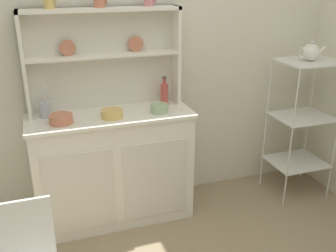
% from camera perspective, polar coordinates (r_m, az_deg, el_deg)
% --- Properties ---
extents(wall_back, '(3.84, 0.05, 2.50)m').
position_cam_1_polar(wall_back, '(2.97, -4.65, 11.13)').
color(wall_back, silver).
rests_on(wall_back, ground).
extents(hutch_cabinet, '(1.17, 0.45, 0.86)m').
position_cam_1_polar(hutch_cabinet, '(2.94, -8.06, -5.87)').
color(hutch_cabinet, white).
rests_on(hutch_cabinet, ground).
extents(hutch_shelf_unit, '(1.10, 0.18, 0.72)m').
position_cam_1_polar(hutch_shelf_unit, '(2.83, -9.61, 10.84)').
color(hutch_shelf_unit, silver).
rests_on(hutch_shelf_unit, hutch_cabinet).
extents(bakers_rack, '(0.45, 0.38, 1.15)m').
position_cam_1_polar(bakers_rack, '(3.35, 19.21, 1.73)').
color(bakers_rack, silver).
rests_on(bakers_rack, ground).
extents(cup_gold_0, '(0.08, 0.07, 0.09)m').
position_cam_1_polar(cup_gold_0, '(2.71, -17.13, 17.13)').
color(cup_gold_0, '#DBB760').
rests_on(cup_gold_0, hutch_shelf_unit).
extents(cup_terracotta_1, '(0.09, 0.07, 0.08)m').
position_cam_1_polar(cup_terracotta_1, '(2.74, -10.07, 17.67)').
color(cup_terracotta_1, '#C67556').
rests_on(cup_terracotta_1, hutch_shelf_unit).
extents(cup_rose_2, '(0.08, 0.07, 0.08)m').
position_cam_1_polar(cup_rose_2, '(2.82, -2.85, 18.04)').
color(cup_rose_2, '#D17A84').
rests_on(cup_rose_2, hutch_shelf_unit).
extents(bowl_mixing_large, '(0.16, 0.16, 0.06)m').
position_cam_1_polar(bowl_mixing_large, '(2.67, -15.48, 1.02)').
color(bowl_mixing_large, '#C67556').
rests_on(bowl_mixing_large, hutch_cabinet).
extents(bowl_floral_medium, '(0.15, 0.15, 0.06)m').
position_cam_1_polar(bowl_floral_medium, '(2.70, -8.25, 1.82)').
color(bowl_floral_medium, '#DBB760').
rests_on(bowl_floral_medium, hutch_cabinet).
extents(bowl_cream_small, '(0.12, 0.12, 0.06)m').
position_cam_1_polar(bowl_cream_small, '(2.78, -1.30, 2.65)').
color(bowl_cream_small, '#9EB78E').
rests_on(bowl_cream_small, hutch_cabinet).
extents(jam_bottle, '(0.06, 0.06, 0.21)m').
position_cam_1_polar(jam_bottle, '(2.93, -0.54, 4.86)').
color(jam_bottle, '#B74C47').
rests_on(jam_bottle, hutch_cabinet).
extents(utensil_jar, '(0.08, 0.08, 0.23)m').
position_cam_1_polar(utensil_jar, '(2.80, -17.61, 2.39)').
color(utensil_jar, '#B2B7C6').
rests_on(utensil_jar, hutch_cabinet).
extents(porcelain_teapot, '(0.22, 0.13, 0.15)m').
position_cam_1_polar(porcelain_teapot, '(3.22, 20.30, 10.16)').
color(porcelain_teapot, white).
rests_on(porcelain_teapot, bakers_rack).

